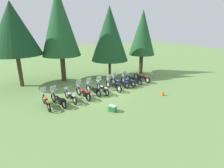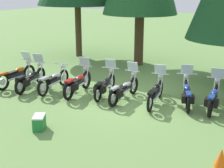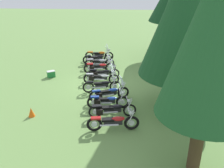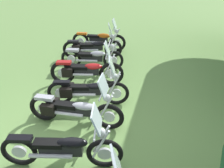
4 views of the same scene
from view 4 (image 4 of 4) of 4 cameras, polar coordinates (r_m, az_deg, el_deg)
ground_plane at (r=5.29m, az=-8.13°, el=-11.21°), size 80.00×80.00×0.00m
motorcycle_0 at (r=9.47m, az=-3.35°, el=11.62°), size 0.66×2.36×1.38m
motorcycle_1 at (r=8.71m, az=-5.38°, el=9.75°), size 0.96×2.33×1.37m
motorcycle_2 at (r=7.73m, az=-5.23°, el=7.05°), size 0.71×2.25×1.01m
motorcycle_3 at (r=6.73m, az=-6.92°, el=3.55°), size 0.80×2.29×1.39m
motorcycle_4 at (r=5.77m, az=-6.70°, el=-1.59°), size 0.82×2.18×1.36m
motorcycle_5 at (r=5.12m, az=-10.13°, el=-6.56°), size 0.63×2.32×1.36m
motorcycle_6 at (r=4.21m, az=-12.80°, el=-16.26°), size 0.69×2.28×1.36m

